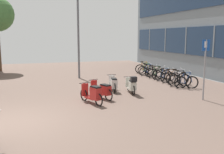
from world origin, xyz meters
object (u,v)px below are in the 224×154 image
bicycle_rack_00 (186,82)px  bicycle_rack_01 (180,80)px  bicycle_rack_03 (170,77)px  scooter_far (93,94)px  bicycle_rack_10 (144,69)px  lamp_post (78,33)px  bicycle_rack_05 (162,75)px  parking_sign (205,63)px  scooter_extra (132,85)px  bicycle_rack_02 (177,78)px  scooter_mid (102,90)px  bicycle_rack_08 (148,71)px  bicycle_rack_07 (154,72)px  bicycle_rack_04 (165,76)px  bicycle_rack_06 (157,73)px  bicycle_rack_09 (146,70)px  scooter_near (113,84)px

bicycle_rack_00 → bicycle_rack_01: bearing=92.5°
bicycle_rack_03 → scooter_far: bicycle_rack_03 is taller
bicycle_rack_10 → lamp_post: (-5.31, -0.76, 2.77)m
bicycle_rack_05 → parking_sign: (-0.87, -5.59, 1.35)m
scooter_extra → bicycle_rack_05: bearing=43.6°
bicycle_rack_01 → bicycle_rack_02: same height
scooter_extra → bicycle_rack_10: bearing=60.5°
bicycle_rack_10 → bicycle_rack_03: bearing=-91.8°
scooter_extra → scooter_far: bearing=-149.9°
bicycle_rack_02 → scooter_mid: bearing=-158.4°
bicycle_rack_08 → scooter_mid: (-5.12, -5.78, 0.06)m
bicycle_rack_05 → bicycle_rack_07: 1.22m
bicycle_rack_03 → lamp_post: (-5.17, 3.52, 2.80)m
bicycle_rack_00 → bicycle_rack_04: (0.00, 2.44, -0.03)m
bicycle_rack_03 → bicycle_rack_05: 1.22m
bicycle_rack_06 → bicycle_rack_09: bicycle_rack_06 is taller
bicycle_rack_03 → parking_sign: bearing=-100.8°
bicycle_rack_05 → bicycle_rack_10: bicycle_rack_10 is taller
bicycle_rack_08 → bicycle_rack_09: bearing=77.6°
bicycle_rack_00 → scooter_mid: size_ratio=0.80×
bicycle_rack_01 → bicycle_rack_09: bearing=88.5°
bicycle_rack_10 → bicycle_rack_08: bearing=-100.6°
scooter_extra → lamp_post: 6.48m
parking_sign → scooter_far: bearing=170.1°
bicycle_rack_05 → bicycle_rack_08: size_ratio=1.05×
bicycle_rack_00 → bicycle_rack_02: size_ratio=0.97×
bicycle_rack_10 → bicycle_rack_00: bearing=-91.8°
bicycle_rack_08 → lamp_post: lamp_post is taller
bicycle_rack_09 → lamp_post: 5.92m
bicycle_rack_08 → bicycle_rack_09: 0.62m
bicycle_rack_09 → scooter_mid: 8.27m
bicycle_rack_04 → bicycle_rack_07: bearing=86.4°
bicycle_rack_02 → bicycle_rack_00: bearing=-98.3°
bicycle_rack_05 → bicycle_rack_02: bearing=-87.5°
bicycle_rack_03 → bicycle_rack_10: bearing=88.2°
bicycle_rack_05 → scooter_extra: (-3.52, -3.35, 0.10)m
bicycle_rack_05 → scooter_near: 4.98m
bicycle_rack_10 → scooter_far: (-5.98, -7.78, 0.07)m
bicycle_rack_08 → scooter_extra: (-3.39, -5.18, 0.10)m
parking_sign → bicycle_rack_10: bearing=83.6°
bicycle_rack_06 → scooter_far: (-5.82, -5.33, 0.09)m
bicycle_rack_01 → scooter_near: bearing=-178.1°
bicycle_rack_01 → bicycle_rack_06: bicycle_rack_01 is taller
bicycle_rack_06 → parking_sign: (-0.81, -6.20, 1.36)m
bicycle_rack_05 → bicycle_rack_07: bicycle_rack_05 is taller
bicycle_rack_07 → parking_sign: size_ratio=0.44×
bicycle_rack_00 → bicycle_rack_04: bicycle_rack_00 is taller
scooter_near → scooter_extra: bearing=-46.5°
scooter_near → scooter_far: bearing=-127.2°
bicycle_rack_01 → bicycle_rack_03: size_ratio=1.05×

